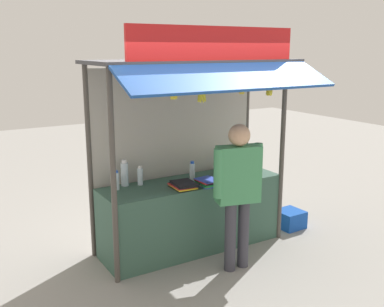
# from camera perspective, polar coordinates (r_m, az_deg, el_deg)

# --- Properties ---
(ground_plane) EXTENTS (20.00, 20.00, 0.00)m
(ground_plane) POSITION_cam_1_polar(r_m,az_deg,el_deg) (5.78, 0.00, -11.74)
(ground_plane) COLOR gray
(stall_counter) EXTENTS (2.27, 0.67, 0.86)m
(stall_counter) POSITION_cam_1_polar(r_m,az_deg,el_deg) (5.62, 0.00, -7.77)
(stall_counter) COLOR #385B4C
(stall_counter) RESTS_ON ground
(stall_structure) EXTENTS (2.47, 1.48, 2.67)m
(stall_structure) POSITION_cam_1_polar(r_m,az_deg,el_deg) (5.37, -0.42, 4.27)
(stall_structure) COLOR #4C4742
(stall_structure) RESTS_ON ground
(water_bottle_front_left) EXTENTS (0.06, 0.06, 0.23)m
(water_bottle_front_left) POSITION_cam_1_polar(r_m,az_deg,el_deg) (5.21, -9.57, -3.43)
(water_bottle_front_left) COLOR silver
(water_bottle_front_left) RESTS_ON stall_counter
(water_bottle_center) EXTENTS (0.06, 0.06, 0.23)m
(water_bottle_center) POSITION_cam_1_polar(r_m,az_deg,el_deg) (5.35, -6.61, -2.86)
(water_bottle_center) COLOR silver
(water_bottle_center) RESTS_ON stall_counter
(water_bottle_mid_right) EXTENTS (0.08, 0.08, 0.28)m
(water_bottle_mid_right) POSITION_cam_1_polar(r_m,az_deg,el_deg) (5.87, 4.12, -1.14)
(water_bottle_mid_right) COLOR silver
(water_bottle_mid_right) RESTS_ON stall_counter
(water_bottle_mid_left) EXTENTS (0.07, 0.07, 0.24)m
(water_bottle_mid_left) POSITION_cam_1_polar(r_m,az_deg,el_deg) (5.50, 0.03, -2.27)
(water_bottle_mid_left) COLOR silver
(water_bottle_mid_left) RESTS_ON stall_counter
(water_bottle_right) EXTENTS (0.09, 0.09, 0.31)m
(water_bottle_right) POSITION_cam_1_polar(r_m,az_deg,el_deg) (5.33, -8.57, -2.55)
(water_bottle_right) COLOR silver
(water_bottle_right) RESTS_ON stall_counter
(magazine_stack_far_left) EXTENTS (0.28, 0.33, 0.07)m
(magazine_stack_far_left) POSITION_cam_1_polar(r_m,az_deg,el_deg) (5.22, -1.10, -4.03)
(magazine_stack_far_left) COLOR black
(magazine_stack_far_left) RESTS_ON stall_counter
(magazine_stack_front_right) EXTENTS (0.25, 0.29, 0.07)m
(magazine_stack_front_right) POSITION_cam_1_polar(r_m,az_deg,el_deg) (5.33, 2.02, -3.64)
(magazine_stack_front_right) COLOR blue
(magazine_stack_front_right) RESTS_ON stall_counter
(magazine_stack_back_left) EXTENTS (0.27, 0.26, 0.05)m
(magazine_stack_back_left) POSITION_cam_1_polar(r_m,az_deg,el_deg) (5.49, 4.58, -3.28)
(magazine_stack_back_left) COLOR white
(magazine_stack_back_left) RESTS_ON stall_counter
(banana_bunch_inner_left) EXTENTS (0.10, 0.10, 0.26)m
(banana_bunch_inner_left) POSITION_cam_1_polar(r_m,az_deg,el_deg) (4.64, -2.39, 7.78)
(banana_bunch_inner_left) COLOR #332D23
(banana_bunch_leftmost) EXTENTS (0.11, 0.11, 0.31)m
(banana_bunch_leftmost) POSITION_cam_1_polar(r_m,az_deg,el_deg) (4.82, 1.26, 7.50)
(banana_bunch_leftmost) COLOR #332D23
(banana_bunch_inner_right) EXTENTS (0.10, 0.10, 0.29)m
(banana_bunch_inner_right) POSITION_cam_1_polar(r_m,az_deg,el_deg) (5.38, 9.81, 8.00)
(banana_bunch_inner_right) COLOR #332D23
(banana_bunch_rightmost) EXTENTS (0.09, 0.08, 0.25)m
(banana_bunch_rightmost) POSITION_cam_1_polar(r_m,az_deg,el_deg) (5.13, 6.37, 8.21)
(banana_bunch_rightmost) COLOR #332D23
(vendor_person) EXTENTS (0.63, 0.32, 1.66)m
(vendor_person) POSITION_cam_1_polar(r_m,az_deg,el_deg) (4.93, 5.88, -3.86)
(vendor_person) COLOR #383842
(vendor_person) RESTS_ON ground
(plastic_crate) EXTENTS (0.36, 0.36, 0.24)m
(plastic_crate) POSITION_cam_1_polar(r_m,az_deg,el_deg) (6.47, 12.30, -8.12)
(plastic_crate) COLOR #194CB2
(plastic_crate) RESTS_ON ground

